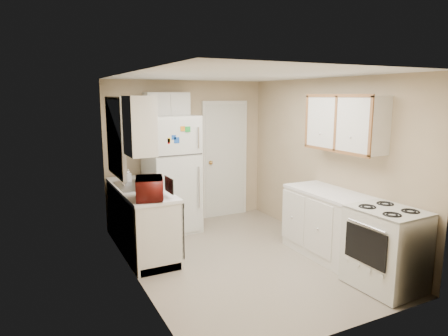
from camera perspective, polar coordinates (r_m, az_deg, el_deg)
name	(u,v)px	position (r m, az deg, el deg)	size (l,w,h in m)	color
floor	(241,258)	(5.50, 2.39, -12.73)	(3.80, 3.80, 0.00)	#AB9E8B
ceiling	(242,75)	(5.07, 2.60, 13.12)	(3.80, 3.80, 0.00)	white
wall_left	(134,181)	(4.64, -12.79, -1.77)	(3.80, 3.80, 0.00)	tan
wall_right	(326,162)	(5.95, 14.37, 0.79)	(3.80, 3.80, 0.00)	tan
wall_back	(187,152)	(6.85, -5.26, 2.29)	(2.80, 2.80, 0.00)	tan
wall_front	(347,206)	(3.65, 17.20, -5.27)	(2.80, 2.80, 0.00)	tan
left_counter	(141,219)	(5.75, -11.76, -7.12)	(0.60, 1.80, 0.90)	silver
dishwasher	(175,225)	(5.27, -6.99, -8.14)	(0.03, 0.58, 0.72)	black
sink	(137,188)	(5.78, -12.29, -2.83)	(0.54, 0.74, 0.16)	gray
microwave	(149,187)	(4.97, -10.60, -2.68)	(0.26, 0.48, 0.32)	maroon
soap_bottle	(128,175)	(6.01, -13.49, -1.01)	(0.08, 0.09, 0.19)	white
window_blinds	(116,137)	(5.61, -15.16, 4.31)	(0.10, 0.98, 1.08)	silver
upper_cabinet_left	(140,126)	(4.81, -11.97, 5.90)	(0.30, 0.45, 0.70)	silver
refrigerator	(171,174)	(6.39, -7.54, -0.84)	(0.76, 0.74, 1.85)	silver
cabinet_over_fridge	(167,105)	(6.51, -8.21, 8.88)	(0.70, 0.30, 0.40)	silver
interior_door	(225,160)	(7.12, 0.13, 1.18)	(0.86, 0.06, 2.08)	silver
right_counter	(347,232)	(5.36, 17.20, -8.68)	(0.60, 2.00, 0.90)	silver
stove	(385,248)	(4.90, 22.07, -10.59)	(0.62, 0.76, 0.93)	silver
upper_cabinet_right	(345,123)	(5.41, 16.92, 6.15)	(0.30, 1.20, 0.70)	silver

